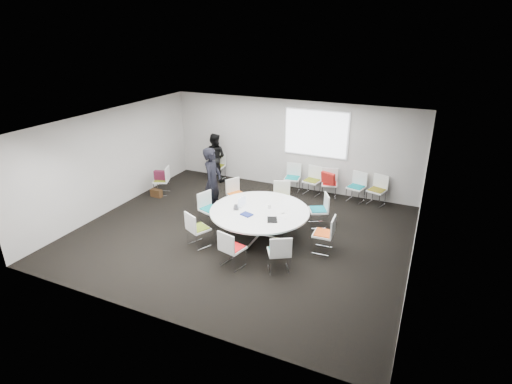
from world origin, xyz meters
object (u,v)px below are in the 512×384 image
at_px(chair_back_b, 312,186).
at_px(chair_ring_a, 323,240).
at_px(chair_ring_d, 237,200).
at_px(laptop, 238,207).
at_px(person_main, 212,182).
at_px(chair_spare_left, 162,186).
at_px(maroon_bag, 161,175).
at_px(chair_ring_g, 232,255).
at_px(conference_table, 260,217).
at_px(chair_ring_c, 281,203).
at_px(chair_back_e, 376,196).
at_px(person_back, 215,157).
at_px(chair_back_a, 292,183).
at_px(chair_person_back, 218,171).
at_px(chair_ring_e, 210,215).
at_px(chair_ring_h, 279,259).
at_px(brown_bag, 156,193).
at_px(chair_ring_f, 199,235).
at_px(cup, 269,206).
at_px(chair_ring_b, 318,216).
at_px(chair_back_c, 329,189).
at_px(chair_back_d, 356,193).

bearing_deg(chair_back_b, chair_ring_a, 121.85).
bearing_deg(chair_ring_d, laptop, 56.91).
bearing_deg(person_main, chair_spare_left, 66.30).
bearing_deg(maroon_bag, chair_ring_g, -35.08).
bearing_deg(conference_table, chair_ring_c, 90.36).
xyz_separation_m(chair_back_b, chair_back_e, (1.94, 0.03, 0.00)).
bearing_deg(laptop, person_back, 15.30).
distance_m(chair_back_a, chair_person_back, 2.71).
distance_m(chair_ring_e, person_back, 3.35).
bearing_deg(chair_ring_h, chair_spare_left, 122.51).
bearing_deg(chair_ring_c, person_main, 4.55).
bearing_deg(chair_ring_a, person_main, 74.96).
height_order(chair_ring_h, brown_bag, chair_ring_h).
relative_size(chair_ring_h, person_back, 0.54).
bearing_deg(chair_ring_f, chair_ring_h, 19.98).
xyz_separation_m(chair_ring_a, person_main, (-3.32, 0.72, 0.67)).
bearing_deg(chair_back_e, chair_ring_f, 67.74).
distance_m(chair_ring_c, cup, 1.43).
height_order(chair_back_a, cup, chair_back_a).
height_order(conference_table, chair_spare_left, chair_spare_left).
height_order(chair_back_a, chair_back_e, same).
relative_size(chair_ring_g, chair_back_a, 1.00).
distance_m(chair_ring_e, chair_ring_f, 1.10).
xyz_separation_m(person_back, maroon_bag, (-0.90, -1.74, -0.19)).
height_order(conference_table, person_main, person_main).
bearing_deg(chair_ring_b, chair_ring_f, 105.43).
height_order(chair_ring_g, chair_back_a, same).
xyz_separation_m(chair_ring_a, person_back, (-4.58, 3.03, 0.54)).
relative_size(chair_ring_d, chair_person_back, 1.00).
distance_m(chair_ring_f, chair_person_back, 4.54).
xyz_separation_m(chair_ring_g, chair_back_b, (0.38, 4.59, 0.00)).
xyz_separation_m(chair_back_c, person_back, (-3.89, -0.13, 0.54)).
distance_m(chair_ring_c, person_main, 2.01).
height_order(chair_spare_left, laptop, chair_spare_left).
distance_m(chair_back_d, brown_bag, 6.02).
relative_size(chair_ring_h, chair_back_a, 1.00).
xyz_separation_m(chair_back_b, cup, (-0.21, -2.94, 0.50)).
bearing_deg(maroon_bag, chair_ring_d, -1.19).
xyz_separation_m(chair_ring_a, chair_back_d, (0.11, 3.19, 0.00)).
bearing_deg(chair_ring_d, chair_back_a, -178.85).
bearing_deg(chair_back_d, chair_back_b, 15.78).
bearing_deg(person_back, conference_table, 130.00).
relative_size(chair_ring_d, chair_back_d, 1.00).
bearing_deg(cup, conference_table, -127.85).
height_order(chair_back_a, chair_person_back, same).
height_order(chair_ring_b, chair_ring_d, same).
xyz_separation_m(chair_ring_b, chair_spare_left, (-5.00, 0.10, 0.00)).
bearing_deg(chair_back_b, chair_ring_f, 80.25).
bearing_deg(chair_ring_c, chair_ring_g, 68.51).
distance_m(chair_back_c, chair_back_e, 1.39).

